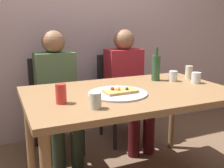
{
  "coord_description": "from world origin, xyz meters",
  "views": [
    {
      "loc": [
        -0.86,
        -1.64,
        1.25
      ],
      "look_at": [
        -0.12,
        0.05,
        0.81
      ],
      "focal_mm": 42.61,
      "sensor_mm": 36.0,
      "label": 1
    }
  ],
  "objects": [
    {
      "name": "tumbler_far",
      "position": [
        0.47,
        0.13,
        0.8
      ],
      "size": [
        0.07,
        0.07,
        0.09
      ],
      "primitive_type": "cylinder",
      "color": "silver",
      "rests_on": "dining_table"
    },
    {
      "name": "short_glass",
      "position": [
        -0.36,
        -0.28,
        0.81
      ],
      "size": [
        0.07,
        0.07,
        0.09
      ],
      "primitive_type": "cylinder",
      "color": "#B7C6BC",
      "rests_on": "dining_table"
    },
    {
      "name": "soda_can",
      "position": [
        -0.52,
        -0.1,
        0.82
      ],
      "size": [
        0.07,
        0.07,
        0.12
      ],
      "primitive_type": "cylinder",
      "color": "red",
      "rests_on": "dining_table"
    },
    {
      "name": "wine_bottle",
      "position": [
        0.35,
        0.22,
        0.87
      ],
      "size": [
        0.07,
        0.07,
        0.28
      ],
      "color": "#2D5133",
      "rests_on": "dining_table"
    },
    {
      "name": "back_wall",
      "position": [
        0.0,
        1.18,
        1.3
      ],
      "size": [
        6.0,
        0.1,
        2.6
      ],
      "primitive_type": "cube",
      "color": "#B29EA3",
      "rests_on": "ground_plane"
    },
    {
      "name": "tumbler_near",
      "position": [
        0.6,
        0.0,
        0.8
      ],
      "size": [
        0.08,
        0.08,
        0.09
      ],
      "primitive_type": "cylinder",
      "color": "silver",
      "rests_on": "dining_table"
    },
    {
      "name": "wine_glass",
      "position": [
        0.65,
        0.15,
        0.82
      ],
      "size": [
        0.06,
        0.06,
        0.11
      ],
      "primitive_type": "cylinder",
      "color": "beige",
      "rests_on": "dining_table"
    },
    {
      "name": "pizza_tray",
      "position": [
        -0.12,
        -0.05,
        0.77
      ],
      "size": [
        0.41,
        0.41,
        0.01
      ],
      "primitive_type": "cylinder",
      "color": "#ADADB2",
      "rests_on": "dining_table"
    },
    {
      "name": "chair_left",
      "position": [
        -0.38,
        0.85,
        0.51
      ],
      "size": [
        0.44,
        0.44,
        0.9
      ],
      "rotation": [
        0.0,
        0.0,
        3.14
      ],
      "color": "black",
      "rests_on": "ground_plane"
    },
    {
      "name": "guest_in_beanie",
      "position": [
        0.33,
        0.7,
        0.64
      ],
      "size": [
        0.36,
        0.56,
        1.17
      ],
      "rotation": [
        0.0,
        0.0,
        3.14
      ],
      "color": "maroon",
      "rests_on": "ground_plane"
    },
    {
      "name": "chair_right",
      "position": [
        0.33,
        0.85,
        0.51
      ],
      "size": [
        0.44,
        0.44,
        0.9
      ],
      "rotation": [
        0.0,
        0.0,
        3.14
      ],
      "color": "black",
      "rests_on": "ground_plane"
    },
    {
      "name": "pizza_slice_last",
      "position": [
        -0.11,
        -0.06,
        0.78
      ],
      "size": [
        0.22,
        0.14,
        0.05
      ],
      "color": "tan",
      "rests_on": "pizza_tray"
    },
    {
      "name": "guest_in_sweater",
      "position": [
        -0.38,
        0.7,
        0.64
      ],
      "size": [
        0.36,
        0.56,
        1.17
      ],
      "rotation": [
        0.0,
        0.0,
        3.14
      ],
      "color": "#4C6B47",
      "rests_on": "ground_plane"
    },
    {
      "name": "dining_table",
      "position": [
        0.0,
        0.0,
        0.68
      ],
      "size": [
        1.48,
        0.9,
        0.76
      ],
      "color": "olive",
      "rests_on": "ground_plane"
    }
  ]
}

